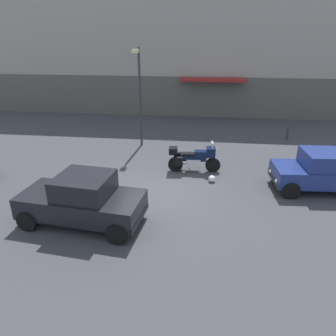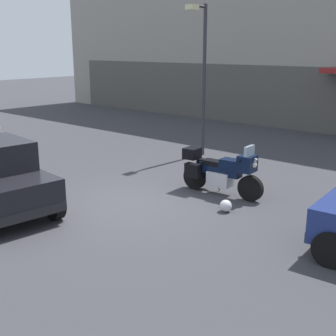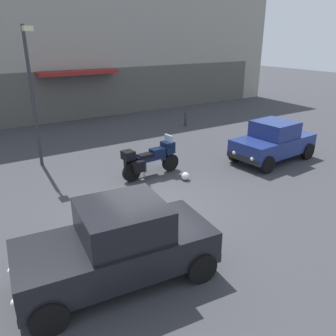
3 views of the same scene
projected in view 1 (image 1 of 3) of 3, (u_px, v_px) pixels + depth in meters
ground_plane at (153, 193)px, 11.56m from camera, size 80.00×80.00×0.00m
building_facade_rear at (182, 40)px, 21.54m from camera, size 34.10×3.40×10.34m
motorcycle at (193, 158)px, 13.18m from camera, size 2.26×0.78×1.36m
helmet at (212, 179)px, 12.42m from camera, size 0.28×0.28×0.28m
car_hatchback_near at (83, 200)px, 9.48m from camera, size 4.00×2.15×1.64m
car_compact_side at (320, 171)px, 11.54m from camera, size 3.55×1.91×1.56m
streetlamp_curbside at (139, 89)px, 15.34m from camera, size 0.28×0.94×4.96m
bollard_curbside at (288, 132)px, 17.35m from camera, size 0.16×0.16×0.78m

